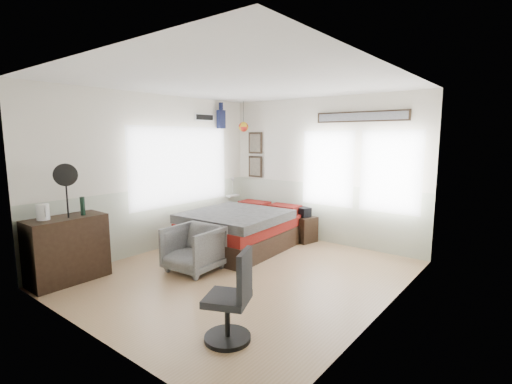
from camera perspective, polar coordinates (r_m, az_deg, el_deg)
ground_plane at (r=5.53m, az=-1.80°, el=-12.50°), size 4.00×4.50×0.01m
room_shell at (r=5.37m, az=-1.22°, el=4.59°), size 4.02×4.52×2.71m
wall_decor at (r=7.39m, az=1.39°, el=9.43°), size 3.55×1.32×1.44m
bed at (r=6.70m, az=-2.04°, el=-5.72°), size 1.64×2.21×0.68m
dresser at (r=5.75m, az=-27.05°, el=-7.85°), size 0.48×1.00×0.90m
armchair at (r=5.62m, az=-9.54°, el=-8.58°), size 0.77×0.79×0.68m
nightstand at (r=7.17m, az=7.12°, el=-5.60°), size 0.55×0.48×0.48m
task_chair at (r=3.74m, az=-3.67°, el=-16.88°), size 0.54×0.54×0.92m
kettle at (r=5.58m, az=-29.96°, el=-2.68°), size 0.18×0.16×0.21m
bottle at (r=5.66m, az=-25.13°, el=-1.97°), size 0.06×0.06×0.26m
stand_fan at (r=5.50m, az=-27.23°, el=2.25°), size 0.18×0.29×0.73m
black_bag at (r=7.10m, az=7.17°, el=-3.04°), size 0.35×0.28×0.18m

